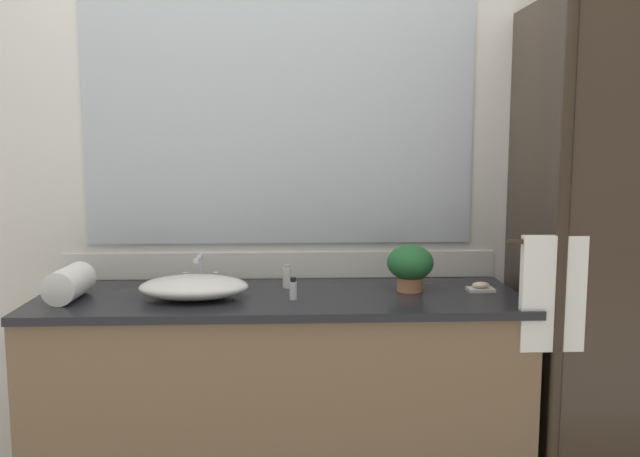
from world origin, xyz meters
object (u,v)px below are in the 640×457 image
faucet (201,276)px  rolled_towel_near_edge (69,283)px  amenity_bottle_lotion (293,289)px  amenity_bottle_conditioner (287,277)px  sink_basin (194,287)px  soap_dish (481,287)px  potted_plant (410,265)px

faucet → rolled_towel_near_edge: 0.48m
amenity_bottle_lotion → amenity_bottle_conditioner: amenity_bottle_conditioner is taller
amenity_bottle_lotion → rolled_towel_near_edge: (-0.81, 0.03, 0.02)m
sink_basin → amenity_bottle_lotion: (0.36, -0.03, -0.00)m
soap_dish → rolled_towel_near_edge: (-1.53, -0.07, 0.05)m
sink_basin → amenity_bottle_lotion: 0.36m
amenity_bottle_lotion → sink_basin: bearing=174.7°
sink_basin → soap_dish: size_ratio=3.97×
sink_basin → amenity_bottle_lotion: bearing=-5.3°
sink_basin → faucet: size_ratio=2.34×
faucet → amenity_bottle_lotion: 0.42m
faucet → amenity_bottle_conditioner: faucet is taller
sink_basin → rolled_towel_near_edge: rolled_towel_near_edge is taller
soap_dish → amenity_bottle_conditioner: (-0.74, 0.09, 0.03)m
amenity_bottle_conditioner → soap_dish: bearing=-7.1°
potted_plant → amenity_bottle_lotion: size_ratio=2.20×
sink_basin → potted_plant: 0.82m
sink_basin → soap_dish: bearing=3.8°
sink_basin → rolled_towel_near_edge: bearing=179.8°
potted_plant → soap_dish: bearing=-3.3°
faucet → soap_dish: (1.08, -0.11, -0.03)m
sink_basin → rolled_towel_near_edge: size_ratio=1.72×
sink_basin → rolled_towel_near_edge: 0.45m
soap_dish → amenity_bottle_conditioner: 0.75m
potted_plant → soap_dish: 0.28m
potted_plant → amenity_bottle_lotion: (-0.45, -0.12, -0.06)m
soap_dish → faucet: bearing=173.9°
potted_plant → rolled_towel_near_edge: 1.26m
soap_dish → amenity_bottle_conditioner: bearing=172.9°
potted_plant → amenity_bottle_conditioner: bearing=170.7°
faucet → potted_plant: (0.81, -0.10, 0.06)m
amenity_bottle_lotion → rolled_towel_near_edge: size_ratio=0.35×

